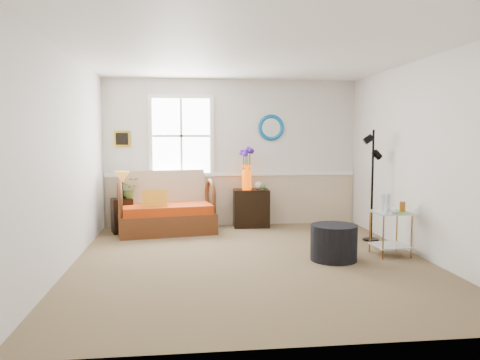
{
  "coord_description": "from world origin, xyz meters",
  "views": [
    {
      "loc": [
        -0.84,
        -5.82,
        1.58
      ],
      "look_at": [
        -0.13,
        0.19,
        1.02
      ],
      "focal_mm": 35.0,
      "sensor_mm": 36.0,
      "label": 1
    }
  ],
  "objects": [
    {
      "name": "wainscot",
      "position": [
        0.0,
        2.48,
        0.45
      ],
      "size": [
        4.46,
        0.02,
        0.9
      ],
      "primitive_type": "cube",
      "color": "tan",
      "rests_on": "walls"
    },
    {
      "name": "cabinet",
      "position": [
        0.31,
        2.26,
        0.33
      ],
      "size": [
        0.63,
        0.42,
        0.66
      ],
      "primitive_type": null,
      "rotation": [
        0.0,
        0.0,
        -0.03
      ],
      "color": "black",
      "rests_on": "floor"
    },
    {
      "name": "lamp_stand",
      "position": [
        -1.89,
        2.01,
        0.28
      ],
      "size": [
        0.4,
        0.4,
        0.57
      ],
      "primitive_type": null,
      "rotation": [
        0.0,
        0.0,
        0.31
      ],
      "color": "black",
      "rests_on": "floor"
    },
    {
      "name": "mirror",
      "position": [
        0.7,
        2.48,
        1.75
      ],
      "size": [
        0.47,
        0.07,
        0.47
      ],
      "primitive_type": "torus",
      "rotation": [
        1.57,
        0.0,
        0.0
      ],
      "color": "#017EC8",
      "rests_on": "walls"
    },
    {
      "name": "floor_lamp",
      "position": [
        1.98,
        0.95,
        0.84
      ],
      "size": [
        0.27,
        0.27,
        1.69
      ],
      "primitive_type": null,
      "rotation": [
        0.0,
        0.0,
        -0.09
      ],
      "color": "black",
      "rests_on": "floor"
    },
    {
      "name": "potted_plant",
      "position": [
        -1.77,
        2.08,
        0.7
      ],
      "size": [
        0.41,
        0.43,
        0.26
      ],
      "primitive_type": "imported",
      "rotation": [
        0.0,
        0.0,
        0.4
      ],
      "color": "#4C7430",
      "rests_on": "lamp_stand"
    },
    {
      "name": "floor",
      "position": [
        0.0,
        0.0,
        0.0
      ],
      "size": [
        4.5,
        5.0,
        0.01
      ],
      "primitive_type": "cube",
      "color": "brown",
      "rests_on": "ground"
    },
    {
      "name": "table_lamp",
      "position": [
        -1.87,
        2.01,
        0.79
      ],
      "size": [
        0.27,
        0.27,
        0.45
      ],
      "primitive_type": null,
      "rotation": [
        0.0,
        0.0,
        0.09
      ],
      "color": "gold",
      "rests_on": "lamp_stand"
    },
    {
      "name": "loveseat",
      "position": [
        -1.16,
        1.92,
        0.51
      ],
      "size": [
        1.68,
        1.13,
        1.01
      ],
      "primitive_type": null,
      "rotation": [
        0.0,
        0.0,
        0.17
      ],
      "color": "#5B3116",
      "rests_on": "floor"
    },
    {
      "name": "flower_vase",
      "position": [
        0.23,
        2.23,
        1.03
      ],
      "size": [
        0.25,
        0.25,
        0.73
      ],
      "primitive_type": null,
      "rotation": [
        0.0,
        0.0,
        -0.18
      ],
      "color": "#F44D00",
      "rests_on": "cabinet"
    },
    {
      "name": "tabletop_items",
      "position": [
        1.92,
        0.05,
        0.71
      ],
      "size": [
        0.39,
        0.39,
        0.23
      ],
      "primitive_type": null,
      "rotation": [
        0.0,
        0.0,
        -0.0
      ],
      "color": "silver",
      "rests_on": "side_table"
    },
    {
      "name": "throw_pillow",
      "position": [
        -1.33,
        1.74,
        0.53
      ],
      "size": [
        0.4,
        0.12,
        0.4
      ],
      "primitive_type": null,
      "rotation": [
        0.0,
        0.0,
        0.04
      ],
      "color": "orange",
      "rests_on": "loveseat"
    },
    {
      "name": "ceiling",
      "position": [
        0.0,
        0.0,
        2.6
      ],
      "size": [
        4.5,
        5.0,
        0.01
      ],
      "primitive_type": "cube",
      "color": "white",
      "rests_on": "walls"
    },
    {
      "name": "picture",
      "position": [
        -1.92,
        2.48,
        1.55
      ],
      "size": [
        0.28,
        0.03,
        0.28
      ],
      "primitive_type": "cube",
      "color": "gold",
      "rests_on": "walls"
    },
    {
      "name": "side_table",
      "position": [
        1.88,
        0.06,
        0.3
      ],
      "size": [
        0.49,
        0.49,
        0.59
      ],
      "primitive_type": null,
      "rotation": [
        0.0,
        0.0,
        0.04
      ],
      "color": "#A66D2F",
      "rests_on": "floor"
    },
    {
      "name": "chair_rail",
      "position": [
        0.0,
        2.47,
        0.92
      ],
      "size": [
        4.46,
        0.04,
        0.06
      ],
      "primitive_type": "cube",
      "color": "white",
      "rests_on": "walls"
    },
    {
      "name": "window",
      "position": [
        -0.9,
        2.47,
        1.6
      ],
      "size": [
        1.14,
        0.06,
        1.44
      ],
      "primitive_type": null,
      "color": "white",
      "rests_on": "walls"
    },
    {
      "name": "ottoman",
      "position": [
        1.05,
        -0.09,
        0.23
      ],
      "size": [
        0.61,
        0.61,
        0.46
      ],
      "primitive_type": "cylinder",
      "rotation": [
        0.0,
        0.0,
        -0.03
      ],
      "color": "black",
      "rests_on": "floor"
    },
    {
      "name": "walls",
      "position": [
        0.0,
        0.0,
        1.3
      ],
      "size": [
        4.51,
        5.01,
        2.6
      ],
      "color": "silver",
      "rests_on": "floor"
    }
  ]
}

